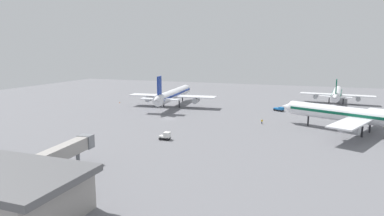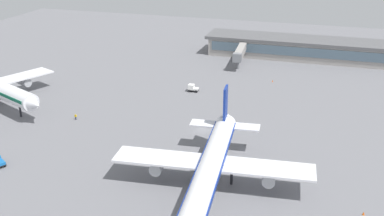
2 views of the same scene
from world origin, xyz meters
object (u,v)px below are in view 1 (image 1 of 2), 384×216
object	(u,v)px
airplane_at_gate	(173,94)
ground_crew_worker	(262,122)
airplane_taxiing	(357,116)
baggage_tug	(166,136)
safety_cone_mid_apron	(62,147)
airplane_distant	(337,94)
pushback_tractor	(279,109)
safety_cone_near_gate	(120,102)

from	to	relation	value
airplane_at_gate	ground_crew_worker	distance (m)	50.92
airplane_taxiing	baggage_tug	xyz separation A→B (m)	(-53.73, -27.72, -4.60)
baggage_tug	safety_cone_mid_apron	world-z (taller)	baggage_tug
airplane_distant	ground_crew_worker	distance (m)	66.89
pushback_tractor	baggage_tug	bearing A→B (deg)	-83.38
baggage_tug	safety_cone_mid_apron	bearing A→B (deg)	-146.79
pushback_tractor	safety_cone_near_gate	distance (m)	77.66
airplane_taxiing	pushback_tractor	distance (m)	41.63
airplane_taxiing	airplane_distant	bearing A→B (deg)	-64.60
airplane_distant	safety_cone_mid_apron	xyz separation A→B (m)	(-74.54, -109.25, -4.50)
airplane_taxiing	airplane_distant	distance (m)	64.27
pushback_tractor	safety_cone_near_gate	xyz separation A→B (m)	(-77.56, -3.95, -0.67)
airplane_taxiing	ground_crew_worker	bearing A→B (deg)	16.68
airplane_at_gate	safety_cone_mid_apron	world-z (taller)	airplane_at_gate
airplane_taxiing	safety_cone_near_gate	xyz separation A→B (m)	(-104.25, 27.63, -5.45)
baggage_tug	ground_crew_worker	size ratio (longest dim) A/B	1.99
airplane_taxiing	pushback_tractor	bearing A→B (deg)	-26.20
pushback_tractor	ground_crew_worker	xyz separation A→B (m)	(-3.44, -27.93, -0.12)
baggage_tug	safety_cone_mid_apron	size ratio (longest dim) A/B	5.54
airplane_distant	pushback_tractor	bearing A→B (deg)	148.34
pushback_tractor	baggage_tug	xyz separation A→B (m)	(-27.04, -59.30, 0.19)
airplane_distant	safety_cone_near_gate	distance (m)	108.67
airplane_taxiing	safety_cone_near_gate	world-z (taller)	airplane_taxiing
airplane_taxiing	airplane_at_gate	bearing A→B (deg)	3.47
airplane_taxiing	baggage_tug	size ratio (longest dim) A/B	14.81
pushback_tractor	safety_cone_mid_apron	distance (m)	91.41
airplane_at_gate	baggage_tug	distance (m)	59.25
airplane_distant	safety_cone_mid_apron	world-z (taller)	airplane_distant
airplane_distant	baggage_tug	world-z (taller)	airplane_distant
safety_cone_near_gate	pushback_tractor	bearing A→B (deg)	2.92
airplane_at_gate	safety_cone_near_gate	xyz separation A→B (m)	(-29.36, 0.19, -5.36)
ground_crew_worker	safety_cone_mid_apron	size ratio (longest dim) A/B	2.78
baggage_tug	ground_crew_worker	bearing A→B (deg)	49.09
pushback_tractor	baggage_tug	world-z (taller)	baggage_tug
airplane_taxiing	airplane_distant	size ratio (longest dim) A/B	1.13
safety_cone_near_gate	safety_cone_mid_apron	bearing A→B (deg)	-69.14
pushback_tractor	safety_cone_near_gate	world-z (taller)	pushback_tractor
airplane_distant	safety_cone_mid_apron	distance (m)	132.33
baggage_tug	pushback_tractor	bearing A→B (deg)	61.54
airplane_distant	baggage_tug	size ratio (longest dim) A/B	13.05
safety_cone_near_gate	airplane_distant	bearing A→B (deg)	19.70
airplane_taxiing	baggage_tug	distance (m)	60.64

